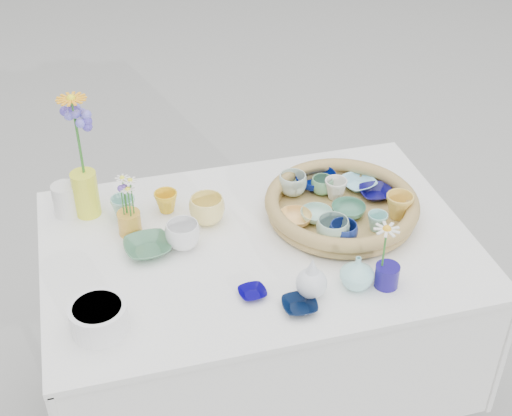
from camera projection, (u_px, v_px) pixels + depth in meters
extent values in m
plane|color=#A4A49A|center=(257.00, 408.00, 2.56)|extent=(80.00, 80.00, 0.00)
imported|color=#03125D|center=(315.00, 180.00, 2.31)|extent=(0.13, 0.13, 0.04)
imported|color=#0C0A4E|center=(376.00, 193.00, 2.26)|extent=(0.11, 0.11, 0.03)
imported|color=gold|center=(399.00, 206.00, 2.16)|extent=(0.10, 0.10, 0.08)
imported|color=#3E765A|center=(348.00, 210.00, 2.18)|extent=(0.13, 0.13, 0.03)
imported|color=#8FB59D|center=(333.00, 231.00, 2.06)|extent=(0.13, 0.13, 0.08)
imported|color=#9FD4C1|center=(316.00, 215.00, 2.16)|extent=(0.11, 0.11, 0.03)
imported|color=#ABC5B8|center=(293.00, 184.00, 2.26)|extent=(0.09, 0.09, 0.07)
imported|color=silver|center=(336.00, 189.00, 2.24)|extent=(0.08, 0.08, 0.07)
imported|color=#93DDF5|center=(358.00, 183.00, 2.31)|extent=(0.13, 0.13, 0.03)
imported|color=navy|center=(343.00, 233.00, 2.06)|extent=(0.09, 0.09, 0.07)
imported|color=#FFBF66|center=(295.00, 219.00, 2.14)|extent=(0.10, 0.10, 0.03)
imported|color=#84C7BE|center=(377.00, 222.00, 2.11)|extent=(0.08, 0.08, 0.06)
imported|color=#619D6D|center=(322.00, 186.00, 2.27)|extent=(0.08, 0.08, 0.06)
imported|color=gold|center=(166.00, 202.00, 2.22)|extent=(0.10, 0.10, 0.07)
imported|color=#F4DC76|center=(207.00, 210.00, 2.17)|extent=(0.13, 0.13, 0.09)
imported|color=#3F6F50|center=(148.00, 247.00, 2.06)|extent=(0.15, 0.15, 0.03)
imported|color=silver|center=(183.00, 235.00, 2.07)|extent=(0.12, 0.12, 0.08)
imported|color=#06005F|center=(252.00, 293.00, 1.91)|extent=(0.08, 0.08, 0.02)
imported|color=#8CC7B8|center=(124.00, 207.00, 2.19)|extent=(0.09, 0.09, 0.07)
imported|color=black|center=(300.00, 306.00, 1.87)|extent=(0.10, 0.10, 0.02)
imported|color=#9CE0DC|center=(357.00, 272.00, 1.92)|extent=(0.12, 0.12, 0.10)
cylinder|color=navy|center=(387.00, 276.00, 1.93)|extent=(0.07, 0.07, 0.07)
cylinder|color=yellow|center=(86.00, 194.00, 2.18)|extent=(0.08, 0.08, 0.15)
cylinder|color=gold|center=(130.00, 223.00, 2.12)|extent=(0.08, 0.08, 0.07)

